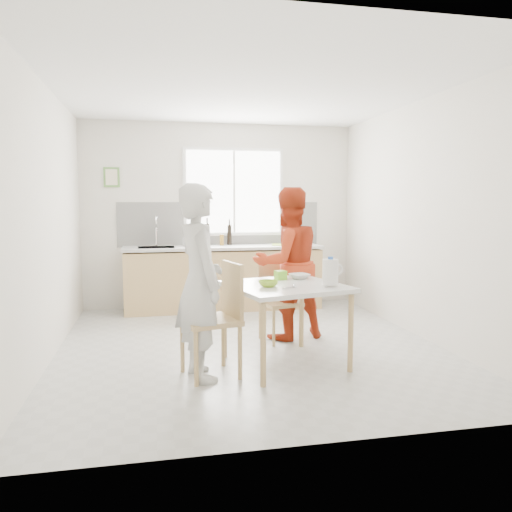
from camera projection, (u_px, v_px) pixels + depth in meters
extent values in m
plane|color=#B7B7B2|center=(249.00, 346.00, 5.39)|extent=(4.50, 4.50, 0.00)
plane|color=silver|center=(221.00, 216.00, 7.43)|extent=(4.00, 0.00, 4.00)
plane|color=silver|center=(319.00, 234.00, 3.05)|extent=(4.00, 0.00, 4.00)
plane|color=silver|center=(47.00, 223.00, 4.84)|extent=(0.00, 4.50, 4.50)
plane|color=silver|center=(422.00, 220.00, 5.65)|extent=(0.00, 4.50, 4.50)
plane|color=white|center=(249.00, 89.00, 5.10)|extent=(4.50, 4.50, 0.00)
cube|color=white|center=(234.00, 192.00, 7.42)|extent=(1.50, 0.03, 1.30)
cube|color=white|center=(234.00, 192.00, 7.40)|extent=(1.40, 0.02, 1.20)
cube|color=white|center=(234.00, 192.00, 7.40)|extent=(0.03, 0.03, 1.20)
cube|color=white|center=(221.00, 224.00, 7.44)|extent=(3.00, 0.02, 0.65)
cube|color=#5C9142|center=(112.00, 177.00, 7.05)|extent=(0.22, 0.02, 0.28)
cube|color=beige|center=(112.00, 177.00, 7.03)|extent=(0.16, 0.01, 0.22)
cube|color=tan|center=(224.00, 280.00, 7.24)|extent=(2.80, 0.60, 0.86)
cube|color=#3F3326|center=(224.00, 305.00, 7.28)|extent=(2.80, 0.54, 0.10)
cube|color=silver|center=(224.00, 247.00, 7.19)|extent=(2.84, 0.64, 0.04)
cube|color=#A5A5AA|center=(156.00, 248.00, 7.00)|extent=(0.50, 0.40, 0.03)
cylinder|color=silver|center=(156.00, 234.00, 7.13)|extent=(0.02, 0.02, 0.36)
torus|color=silver|center=(156.00, 221.00, 7.04)|extent=(0.02, 0.18, 0.18)
cube|color=silver|center=(285.00, 286.00, 4.70)|extent=(1.21, 1.21, 0.04)
cylinder|color=tan|center=(263.00, 345.00, 4.16)|extent=(0.05, 0.05, 0.71)
cylinder|color=tan|center=(224.00, 322.00, 4.96)|extent=(0.05, 0.05, 0.71)
cylinder|color=tan|center=(351.00, 333.00, 4.53)|extent=(0.05, 0.05, 0.71)
cylinder|color=tan|center=(301.00, 314.00, 5.33)|extent=(0.05, 0.05, 0.71)
cube|color=tan|center=(210.00, 321.00, 4.42)|extent=(0.56, 0.56, 0.04)
cube|color=tan|center=(232.00, 289.00, 4.48)|extent=(0.13, 0.44, 0.49)
cylinder|color=tan|center=(182.00, 346.00, 4.54)|extent=(0.04, 0.04, 0.48)
cylinder|color=tan|center=(196.00, 359.00, 4.18)|extent=(0.04, 0.04, 0.48)
cylinder|color=tan|center=(223.00, 341.00, 4.71)|extent=(0.04, 0.04, 0.48)
cylinder|color=tan|center=(240.00, 353.00, 4.35)|extent=(0.04, 0.04, 0.48)
cube|color=tan|center=(280.00, 303.00, 5.56)|extent=(0.48, 0.48, 0.04)
cube|color=tan|center=(273.00, 281.00, 5.70)|extent=(0.37, 0.11, 0.41)
cylinder|color=tan|center=(274.00, 328.00, 5.36)|extent=(0.03, 0.03, 0.41)
cylinder|color=tan|center=(301.00, 324.00, 5.50)|extent=(0.03, 0.03, 0.41)
cylinder|color=tan|center=(260.00, 321.00, 5.67)|extent=(0.03, 0.03, 0.41)
cylinder|color=tan|center=(286.00, 318.00, 5.81)|extent=(0.03, 0.03, 0.41)
imported|color=silver|center=(200.00, 282.00, 4.34)|extent=(0.54, 0.70, 1.71)
imported|color=#BB3517|center=(288.00, 264.00, 5.63)|extent=(0.96, 0.82, 1.71)
imported|color=#8FC32D|center=(268.00, 284.00, 4.57)|extent=(0.22, 0.22, 0.06)
imported|color=silver|center=(299.00, 276.00, 5.05)|extent=(0.24, 0.24, 0.05)
cylinder|color=white|center=(330.00, 272.00, 4.57)|extent=(0.15, 0.15, 0.23)
cylinder|color=blue|center=(330.00, 258.00, 4.56)|extent=(0.05, 0.05, 0.03)
torus|color=white|center=(338.00, 270.00, 4.58)|extent=(0.11, 0.05, 0.11)
cube|color=#80D731|center=(280.00, 275.00, 4.99)|extent=(0.12, 0.12, 0.09)
cylinder|color=#A5A5AA|center=(289.00, 288.00, 4.47)|extent=(0.14, 0.10, 0.01)
cube|color=#98BE2B|center=(284.00, 245.00, 7.33)|extent=(0.41, 0.34, 0.01)
cylinder|color=black|center=(207.00, 234.00, 7.26)|extent=(0.07, 0.07, 0.32)
cylinder|color=black|center=(229.00, 235.00, 7.35)|extent=(0.07, 0.07, 0.30)
cylinder|color=brown|center=(222.00, 240.00, 7.26)|extent=(0.06, 0.06, 0.16)
imported|color=#999999|center=(186.00, 240.00, 7.12)|extent=(0.10, 0.10, 0.18)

